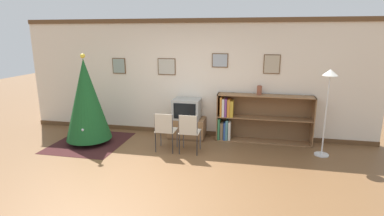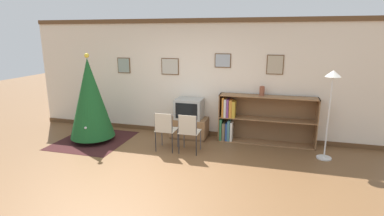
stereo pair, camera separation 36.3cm
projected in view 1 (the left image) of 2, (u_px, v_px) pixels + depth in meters
name	position (u px, v px, depth m)	size (l,w,h in m)	color
ground_plane	(162.00, 179.00, 5.00)	(24.00, 24.00, 0.00)	brown
wall_back	(192.00, 78.00, 6.99)	(8.29, 0.11, 2.70)	silver
area_rug	(90.00, 142.00, 6.67)	(1.50, 1.65, 0.01)	#381919
christmas_tree	(86.00, 100.00, 6.44)	(0.97, 0.97, 1.96)	maroon
tv_console	(187.00, 128.00, 6.96)	(0.84, 0.50, 0.47)	brown
television	(187.00, 109.00, 6.85)	(0.61, 0.49, 0.45)	#9E9E99
folding_chair_left	(165.00, 129.00, 6.08)	(0.40, 0.40, 0.82)	#BCB29E
folding_chair_right	(189.00, 131.00, 5.98)	(0.40, 0.40, 0.82)	#BCB29E
bookshelf	(248.00, 118.00, 6.71)	(2.07, 0.36, 1.06)	olive
vase	(259.00, 90.00, 6.53)	(0.11, 0.11, 0.21)	brown
standing_lamp	(328.00, 90.00, 5.67)	(0.28, 0.28, 1.72)	silver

